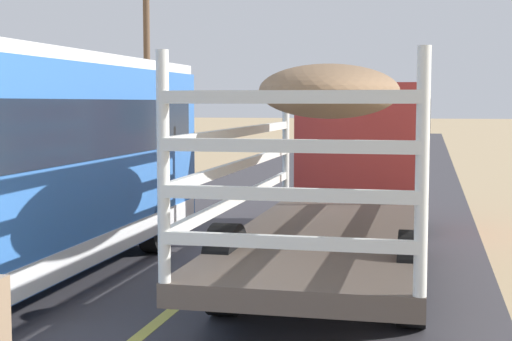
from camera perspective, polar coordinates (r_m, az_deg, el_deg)
name	(u,v)px	position (r m, az deg, el deg)	size (l,w,h in m)	color
livestock_truck	(355,147)	(13.22, 7.40, 1.78)	(2.53, 9.70, 3.02)	#B2332D
power_pole_mid	(147,58)	(28.54, -8.17, 8.33)	(2.20, 0.24, 7.78)	brown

